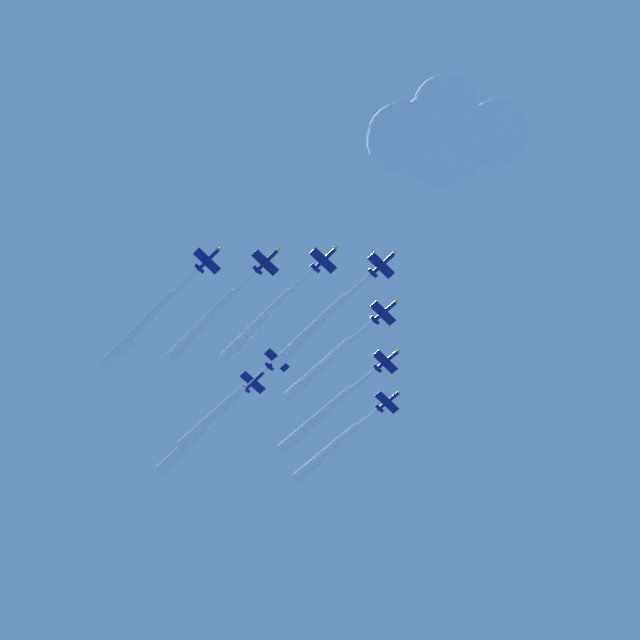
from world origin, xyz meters
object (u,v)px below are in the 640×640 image
Objects in this scene: jet_port_outer at (327,452)px; jet_lead at (311,331)px; jet_port_mid at (316,419)px; jet_starboard_mid at (203,325)px; jet_starboard_outer at (140,328)px; jet_trail_port at (213,417)px; jet_starboard_inner at (257,325)px; jet_port_inner at (320,368)px; jet_trail_starboard at (191,441)px.

jet_lead is at bearing -101.51° from jet_port_outer.
jet_port_mid reaches higher than jet_lead.
jet_port_mid is at bearing 41.06° from jet_starboard_mid.
jet_port_mid is 1.05× the size of jet_starboard_mid.
jet_starboard_outer is (-58.59, -41.88, -1.83)m from jet_port_outer.
jet_starboard_mid is at bearing -96.91° from jet_trail_port.
jet_starboard_inner is 15.78m from jet_starboard_mid.
jet_trail_starboard is at bearing 141.89° from jet_port_inner.
jet_port_outer is 0.90× the size of jet_trail_starboard.
jet_starboard_inner is 51.40m from jet_port_outer.
jet_port_outer is at bearing 35.56° from jet_starboard_outer.
jet_port_inner is at bearing 20.03° from jet_starboard_mid.
jet_port_inner is 54.03m from jet_starboard_outer.
jet_port_inner is 0.93× the size of jet_trail_port.
jet_starboard_outer is at bearing 175.63° from jet_lead.
jet_starboard_outer is (-53.74, -28.10, -0.09)m from jet_port_mid.
jet_port_outer reaches higher than jet_starboard_mid.
jet_port_inner is 36.91m from jet_trail_port.
jet_starboard_mid is at bearing 179.51° from jet_starboard_inner.
jet_lead reaches higher than jet_starboard_outer.
jet_port_mid is at bearing 82.05° from jet_lead.
jet_port_mid is (20.03, 31.20, -2.06)m from jet_starboard_inner.
jet_starboard_inner reaches higher than jet_starboard_outer.
jet_starboard_inner reaches higher than jet_trail_port.
jet_port_mid is at bearing -2.80° from jet_trail_port.
jet_starboard_mid is 42.43m from jet_trail_starboard.
jet_starboard_mid is (-15.63, 0.13, -2.14)m from jet_starboard_inner.
jet_starboard_inner is (-19.41, -12.91, 0.90)m from jet_port_inner.
jet_starboard_outer is (-53.12, -9.81, -1.25)m from jet_port_inner.
jet_starboard_inner is at bearing -5.24° from jet_starboard_outer.
jet_port_inner is (3.83, 13.58, 1.21)m from jet_lead.
jet_lead is 0.97× the size of jet_trail_starboard.
jet_starboard_mid is at bearing -9.30° from jet_starboard_outer.
jet_trail_starboard is (-2.65, 42.34, -0.69)m from jet_starboard_mid.
jet_lead is at bearing -51.88° from jet_trail_starboard.
jet_starboard_inner is at bearing -118.95° from jet_port_outer.
jet_lead is 0.98× the size of jet_starboard_outer.
jet_lead reaches higher than jet_trail_port.
jet_trail_port is at bearing 83.09° from jet_starboard_mid.
jet_port_inner is at bearing 74.26° from jet_lead.
jet_port_outer is 43.30m from jet_trail_starboard.
jet_port_outer is (5.47, 32.06, 0.57)m from jet_port_inner.
jet_port_outer reaches higher than jet_trail_starboard.
jet_port_mid is (0.62, 18.29, -1.16)m from jet_port_inner.
jet_lead is at bearing -105.74° from jet_port_inner.
jet_starboard_outer is at bearing -169.53° from jet_port_inner.
jet_trail_starboard is (-38.31, 11.27, -0.76)m from jet_port_mid.
jet_port_inner reaches higher than jet_trail_starboard.
jet_trail_port is (22.03, 29.66, -0.34)m from jet_starboard_outer.
jet_port_outer reaches higher than jet_port_mid.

